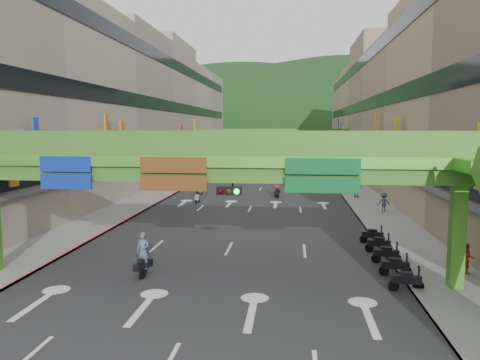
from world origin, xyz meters
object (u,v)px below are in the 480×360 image
object	(u,v)px
scooter_rider_mid	(277,187)
pedestrian_red	(467,262)
car_silver	(228,167)
overpass_near	(229,173)
car_yellow	(297,164)
scooter_rider_near	(143,255)

from	to	relation	value
scooter_rider_mid	pedestrian_red	distance (m)	27.11
scooter_rider_mid	car_silver	bearing A→B (deg)	107.21
overpass_near	scooter_rider_mid	distance (m)	28.13
overpass_near	car_silver	xyz separation A→B (m)	(-7.93, 57.49, -4.54)
car_silver	pedestrian_red	xyz separation A→B (m)	(19.20, -54.87, 0.09)
scooter_rider_mid	pedestrian_red	world-z (taller)	scooter_rider_mid
car_silver	car_yellow	world-z (taller)	car_yellow
overpass_near	scooter_rider_near	world-z (taller)	overpass_near
car_yellow	scooter_rider_mid	bearing A→B (deg)	-88.56
scooter_rider_near	car_silver	bearing A→B (deg)	93.57
scooter_rider_near	car_yellow	bearing A→B (deg)	82.90
car_yellow	scooter_rider_near	bearing A→B (deg)	-91.99
scooter_rider_near	car_yellow	world-z (taller)	scooter_rider_near
overpass_near	scooter_rider_near	size ratio (longest dim) A/B	12.83
pedestrian_red	car_silver	bearing A→B (deg)	115.02
car_silver	car_yellow	xyz separation A→B (m)	(11.68, 9.10, 0.00)
scooter_rider_near	car_silver	xyz separation A→B (m)	(-3.52, 56.44, -0.37)
overpass_near	car_yellow	world-z (taller)	overpass_near
car_silver	pedestrian_red	distance (m)	58.13
overpass_near	scooter_rider_near	distance (m)	6.16
car_silver	car_yellow	size ratio (longest dim) A/B	1.03
car_silver	scooter_rider_near	bearing A→B (deg)	-95.72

